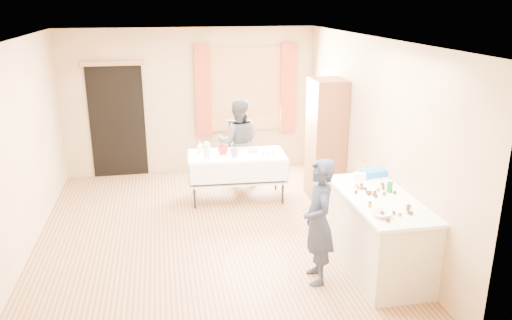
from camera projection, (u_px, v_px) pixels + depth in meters
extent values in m
cube|color=#9E7047|center=(208.00, 235.00, 6.80)|extent=(4.50, 5.50, 0.02)
cube|color=white|center=(201.00, 38.00, 5.99)|extent=(4.50, 5.50, 0.02)
cube|color=tan|center=(191.00, 102.00, 8.97)|extent=(4.50, 0.02, 2.60)
cube|color=tan|center=(238.00, 241.00, 3.81)|extent=(4.50, 0.02, 2.60)
cube|color=tan|center=(17.00, 153.00, 5.99)|extent=(0.02, 5.50, 2.60)
cube|color=tan|center=(370.00, 135.00, 6.80)|extent=(0.02, 5.50, 2.60)
cube|color=olive|center=(246.00, 89.00, 9.05)|extent=(1.32, 0.06, 1.52)
cube|color=white|center=(246.00, 89.00, 9.04)|extent=(1.20, 0.02, 1.40)
cube|color=#A43C22|center=(203.00, 91.00, 8.86)|extent=(0.28, 0.06, 1.65)
cube|color=#A43C22|center=(288.00, 88.00, 9.14)|extent=(0.28, 0.06, 1.65)
cube|color=black|center=(118.00, 121.00, 8.80)|extent=(0.95, 0.04, 2.00)
cube|color=olive|center=(112.00, 63.00, 8.46)|extent=(1.05, 0.06, 0.08)
cube|color=brown|center=(326.00, 140.00, 7.83)|extent=(0.50, 0.60, 1.91)
cube|color=beige|center=(378.00, 235.00, 5.84)|extent=(0.72, 1.59, 0.86)
cube|color=white|center=(381.00, 198.00, 5.70)|extent=(0.78, 1.65, 0.04)
cube|color=white|center=(237.00, 155.00, 7.81)|extent=(1.52, 0.82, 0.04)
cube|color=black|center=(240.00, 153.00, 8.92)|extent=(0.47, 0.47, 0.06)
cube|color=black|center=(240.00, 136.00, 9.01)|extent=(0.41, 0.11, 0.58)
imported|color=#1C243B|center=(318.00, 222.00, 5.50)|extent=(0.56, 0.40, 1.44)
imported|color=black|center=(238.00, 142.00, 8.46)|extent=(0.89, 0.78, 1.49)
cylinder|color=#037E1D|center=(390.00, 187.00, 5.81)|extent=(0.08, 0.08, 0.12)
imported|color=white|center=(381.00, 214.00, 5.17)|extent=(0.25, 0.25, 0.05)
cube|color=white|center=(360.00, 176.00, 6.23)|extent=(0.18, 0.15, 0.08)
cube|color=blue|center=(374.00, 173.00, 6.36)|extent=(0.33, 0.25, 0.08)
cylinder|color=silver|center=(207.00, 151.00, 7.60)|extent=(0.13, 0.13, 0.22)
imported|color=red|center=(223.00, 150.00, 7.81)|extent=(0.24, 0.24, 0.13)
imported|color=red|center=(234.00, 153.00, 7.66)|extent=(0.17, 0.17, 0.12)
imported|color=white|center=(254.00, 150.00, 7.92)|extent=(0.18, 0.18, 0.05)
cube|color=white|center=(268.00, 154.00, 7.76)|extent=(0.33, 0.29, 0.02)
imported|color=white|center=(200.00, 147.00, 7.90)|extent=(0.09, 0.09, 0.17)
sphere|color=#3F2314|center=(378.00, 189.00, 5.85)|extent=(0.04, 0.04, 0.04)
sphere|color=black|center=(376.00, 196.00, 5.67)|extent=(0.04, 0.04, 0.04)
sphere|color=black|center=(382.00, 184.00, 6.04)|extent=(0.04, 0.04, 0.04)
sphere|color=black|center=(362.00, 188.00, 5.90)|extent=(0.04, 0.04, 0.04)
sphere|color=black|center=(411.00, 213.00, 5.21)|extent=(0.04, 0.04, 0.04)
sphere|color=black|center=(370.00, 203.00, 5.47)|extent=(0.04, 0.04, 0.04)
sphere|color=#3F2314|center=(357.00, 186.00, 5.97)|extent=(0.04, 0.04, 0.04)
sphere|color=black|center=(374.00, 194.00, 5.71)|extent=(0.04, 0.04, 0.04)
sphere|color=black|center=(370.00, 192.00, 5.77)|extent=(0.04, 0.04, 0.04)
sphere|color=black|center=(365.00, 189.00, 5.88)|extent=(0.04, 0.04, 0.04)
sphere|color=black|center=(384.00, 194.00, 5.73)|extent=(0.04, 0.04, 0.04)
sphere|color=black|center=(382.00, 213.00, 5.21)|extent=(0.04, 0.04, 0.04)
sphere|color=#3F2314|center=(369.00, 205.00, 5.41)|extent=(0.04, 0.04, 0.04)
sphere|color=black|center=(409.00, 212.00, 5.23)|extent=(0.04, 0.04, 0.04)
sphere|color=black|center=(408.00, 206.00, 5.38)|extent=(0.04, 0.04, 0.04)
sphere|color=black|center=(409.00, 206.00, 5.39)|extent=(0.04, 0.04, 0.04)
sphere|color=black|center=(356.00, 192.00, 5.78)|extent=(0.04, 0.04, 0.04)
sphere|color=black|center=(391.00, 191.00, 5.81)|extent=(0.04, 0.04, 0.04)
sphere|color=#3F2314|center=(400.00, 214.00, 5.18)|extent=(0.04, 0.04, 0.04)
sphere|color=black|center=(388.00, 220.00, 5.04)|extent=(0.04, 0.04, 0.04)
sphere|color=black|center=(408.00, 209.00, 5.31)|extent=(0.04, 0.04, 0.04)
sphere|color=black|center=(394.00, 213.00, 5.22)|extent=(0.04, 0.04, 0.04)
sphere|color=black|center=(395.00, 192.00, 5.76)|extent=(0.04, 0.04, 0.04)
sphere|color=black|center=(362.00, 185.00, 6.00)|extent=(0.04, 0.04, 0.04)
sphere|color=#3F2314|center=(358.00, 187.00, 5.93)|extent=(0.04, 0.04, 0.04)
sphere|color=black|center=(367.00, 192.00, 5.77)|extent=(0.04, 0.04, 0.04)
sphere|color=black|center=(369.00, 194.00, 5.73)|extent=(0.04, 0.04, 0.04)
sphere|color=black|center=(375.00, 192.00, 5.78)|extent=(0.04, 0.04, 0.04)
sphere|color=black|center=(383.00, 188.00, 5.90)|extent=(0.04, 0.04, 0.04)
sphere|color=black|center=(383.00, 184.00, 6.01)|extent=(0.04, 0.04, 0.04)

